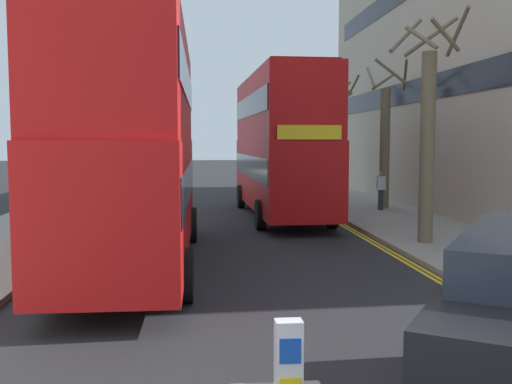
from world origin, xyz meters
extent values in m
cube|color=gray|center=(6.50, 16.00, 0.07)|extent=(4.00, 80.00, 0.14)
cube|color=gray|center=(-6.50, 16.00, 0.07)|extent=(4.00, 80.00, 0.14)
cube|color=yellow|center=(4.40, 14.00, 0.00)|extent=(0.10, 56.00, 0.01)
cube|color=yellow|center=(4.24, 14.00, 0.00)|extent=(0.10, 56.00, 0.01)
cube|color=white|center=(0.00, 2.67, 0.73)|extent=(0.28, 0.20, 0.95)
cube|color=blue|center=(0.00, 2.56, 0.92)|extent=(0.22, 0.01, 0.26)
cube|color=red|center=(-2.37, 11.21, 1.74)|extent=(2.61, 10.83, 2.60)
cube|color=red|center=(-2.37, 11.21, 4.29)|extent=(2.56, 10.61, 2.50)
cube|color=black|center=(-2.37, 11.21, 2.04)|extent=(2.64, 10.39, 0.84)
cube|color=black|center=(-2.37, 11.21, 4.39)|extent=(2.63, 10.18, 0.80)
cube|color=yellow|center=(-2.32, 16.59, 3.29)|extent=(2.00, 0.08, 0.44)
cube|color=maroon|center=(-2.37, 11.21, 5.59)|extent=(2.35, 9.74, 0.10)
cylinder|color=black|center=(-3.59, 14.57, 0.52)|extent=(0.31, 1.04, 1.04)
cylinder|color=black|center=(-1.09, 14.54, 0.52)|extent=(0.31, 1.04, 1.04)
cylinder|color=black|center=(-3.66, 7.87, 0.52)|extent=(0.31, 1.04, 1.04)
cylinder|color=black|center=(-1.16, 7.85, 0.52)|extent=(0.31, 1.04, 1.04)
cube|color=#B20F0F|center=(2.39, 20.09, 1.74)|extent=(2.76, 10.86, 2.60)
cube|color=#B20F0F|center=(2.39, 20.09, 4.29)|extent=(2.70, 10.64, 2.50)
cube|color=black|center=(2.39, 20.09, 2.04)|extent=(2.78, 10.43, 0.84)
cube|color=black|center=(2.39, 20.09, 4.39)|extent=(2.76, 10.21, 0.80)
cube|color=yellow|center=(2.51, 14.71, 3.29)|extent=(2.00, 0.11, 0.44)
cube|color=maroon|center=(2.39, 20.09, 5.59)|extent=(2.48, 9.77, 0.10)
cylinder|color=black|center=(3.72, 16.77, 0.52)|extent=(0.32, 1.05, 1.04)
cylinder|color=black|center=(1.22, 16.71, 0.52)|extent=(0.32, 1.05, 1.04)
cylinder|color=black|center=(3.56, 23.47, 0.52)|extent=(0.32, 1.05, 1.04)
cylinder|color=black|center=(1.06, 23.41, 0.52)|extent=(0.32, 1.05, 1.04)
cylinder|color=black|center=(2.65, 3.98, 0.34)|extent=(0.56, 0.69, 0.68)
cylinder|color=#2D2D38|center=(6.75, 20.86, 0.56)|extent=(0.22, 0.22, 0.85)
cube|color=silver|center=(6.75, 20.86, 1.27)|extent=(0.34, 0.22, 0.56)
sphere|color=#9E7051|center=(6.75, 20.86, 1.66)|extent=(0.20, 0.20, 0.20)
cylinder|color=#6B6047|center=(6.83, 28.21, 2.82)|extent=(0.44, 0.44, 5.36)
cylinder|color=#6B6047|center=(7.51, 28.31, 5.98)|extent=(0.31, 1.44, 1.05)
cylinder|color=#6B6047|center=(6.94, 28.71, 5.85)|extent=(1.06, 0.36, 0.80)
cylinder|color=#6B6047|center=(6.19, 28.31, 5.95)|extent=(0.32, 1.34, 0.98)
cylinder|color=#6B6047|center=(6.86, 27.76, 5.82)|extent=(0.96, 0.18, 0.72)
cylinder|color=#6B6047|center=(5.58, 13.05, 2.83)|extent=(0.42, 0.42, 5.38)
cylinder|color=#6B6047|center=(6.35, 12.99, 6.06)|extent=(0.23, 1.59, 1.16)
cylinder|color=#6B6047|center=(5.87, 13.73, 6.03)|extent=(1.46, 0.70, 1.12)
cylinder|color=#6B6047|center=(5.10, 13.65, 6.06)|extent=(1.32, 1.08, 1.16)
cylinder|color=#6B6047|center=(5.22, 12.74, 5.85)|extent=(0.73, 0.84, 0.75)
cylinder|color=#6B6047|center=(5.81, 12.55, 5.90)|extent=(1.09, 0.58, 0.85)
cylinder|color=#6B6047|center=(7.09, 21.53, 2.69)|extent=(0.43, 0.43, 5.11)
cylinder|color=#6B6047|center=(7.85, 21.30, 5.80)|extent=(0.57, 1.58, 1.18)
cylinder|color=#6B6047|center=(7.16, 22.02, 5.60)|extent=(1.06, 0.26, 0.79)
cylinder|color=#6B6047|center=(6.44, 21.56, 5.70)|extent=(0.19, 1.35, 0.99)
cylinder|color=#6B6047|center=(7.14, 20.74, 5.80)|extent=(1.62, 0.20, 1.18)
cube|color=black|center=(8.48, 21.94, 5.19)|extent=(0.04, 24.64, 1.00)
camera|label=1|loc=(-0.92, -3.16, 3.04)|focal=41.51mm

